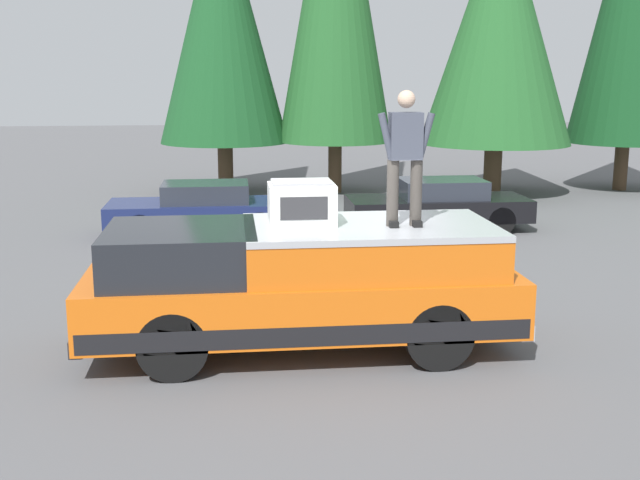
% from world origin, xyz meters
% --- Properties ---
extents(ground_plane, '(90.00, 90.00, 0.00)m').
position_xyz_m(ground_plane, '(0.00, 0.00, 0.00)').
color(ground_plane, '#565659').
extents(pickup_truck, '(2.01, 5.54, 1.65)m').
position_xyz_m(pickup_truck, '(-0.46, 0.26, 0.87)').
color(pickup_truck, orange).
rests_on(pickup_truck, ground).
extents(compressor_unit, '(0.65, 0.84, 0.56)m').
position_xyz_m(compressor_unit, '(-0.37, 0.25, 1.93)').
color(compressor_unit, silver).
rests_on(compressor_unit, pickup_truck).
extents(person_on_truck_bed, '(0.29, 0.72, 1.69)m').
position_xyz_m(person_on_truck_bed, '(-0.62, -1.03, 2.55)').
color(person_on_truck_bed, '#423D38').
rests_on(person_on_truck_bed, pickup_truck).
extents(parked_car_black, '(1.64, 4.10, 1.16)m').
position_xyz_m(parked_car_black, '(7.26, -3.58, 0.58)').
color(parked_car_black, black).
rests_on(parked_car_black, ground).
extents(parked_car_navy, '(1.64, 4.10, 1.16)m').
position_xyz_m(parked_car_navy, '(7.28, 1.77, 0.58)').
color(parked_car_navy, navy).
rests_on(parked_car_navy, ground).
extents(conifer_left, '(4.35, 4.35, 8.26)m').
position_xyz_m(conifer_left, '(12.32, -6.55, 4.86)').
color(conifer_left, '#4C3826').
rests_on(conifer_left, ground).
extents(conifer_center_right, '(3.78, 3.78, 8.62)m').
position_xyz_m(conifer_center_right, '(13.62, 1.27, 5.05)').
color(conifer_center_right, '#4C3826').
rests_on(conifer_center_right, ground).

